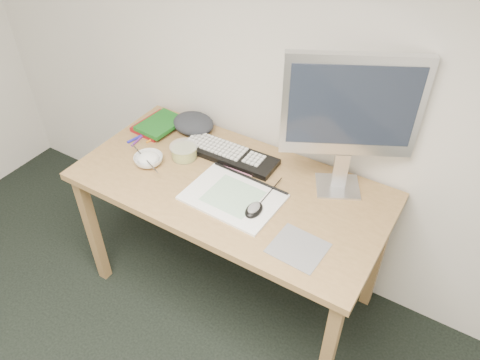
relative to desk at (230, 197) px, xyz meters
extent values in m
plane|color=silver|center=(-0.07, 0.37, 0.63)|extent=(3.60, 0.00, 3.60)
cube|color=#A47E4B|center=(-0.65, -0.30, -0.31)|extent=(0.05, 0.05, 0.71)
cube|color=#A47E4B|center=(0.65, -0.30, -0.31)|extent=(0.05, 0.05, 0.71)
cube|color=#A47E4B|center=(-0.65, 0.30, -0.31)|extent=(0.05, 0.05, 0.71)
cube|color=#A47E4B|center=(0.65, 0.30, -0.31)|extent=(0.05, 0.05, 0.71)
cube|color=#A47E4B|center=(0.00, 0.00, 0.06)|extent=(1.40, 0.70, 0.03)
cube|color=gray|center=(0.43, -0.19, 0.08)|extent=(0.21, 0.19, 0.00)
cube|color=white|center=(0.06, -0.07, 0.09)|extent=(0.41, 0.30, 0.01)
cube|color=black|center=(-0.11, 0.16, 0.10)|extent=(0.48, 0.16, 0.03)
cube|color=silver|center=(0.42, 0.23, 0.09)|extent=(0.24, 0.23, 0.01)
cube|color=silver|center=(0.42, 0.23, 0.18)|extent=(0.06, 0.05, 0.18)
cube|color=silver|center=(0.42, 0.23, 0.49)|extent=(0.50, 0.28, 0.44)
cube|color=black|center=(0.42, 0.23, 0.50)|extent=(0.43, 0.23, 0.34)
ellipsoid|color=black|center=(0.18, -0.11, 0.11)|extent=(0.07, 0.11, 0.04)
imported|color=white|center=(-0.40, -0.08, 0.10)|extent=(0.14, 0.14, 0.04)
cylinder|color=#B3B3B5|center=(-0.40, -0.10, 0.13)|extent=(0.24, 0.12, 0.02)
cylinder|color=gold|center=(-0.29, 0.05, 0.11)|extent=(0.15, 0.15, 0.06)
cube|color=maroon|center=(-0.56, 0.18, 0.09)|extent=(0.19, 0.24, 0.02)
cube|color=#165B1A|center=(-0.53, 0.17, 0.12)|extent=(0.18, 0.24, 0.02)
ellipsoid|color=#292B31|center=(-0.39, 0.26, 0.12)|extent=(0.20, 0.17, 0.08)
cylinder|color=#D26997|center=(-0.02, 0.09, 0.09)|extent=(0.16, 0.01, 0.01)
cylinder|color=tan|center=(0.07, 0.07, 0.09)|extent=(0.12, 0.12, 0.01)
cylinder|color=black|center=(0.05, 0.10, 0.09)|extent=(0.16, 0.01, 0.01)
cylinder|color=#2320B2|center=(-0.58, 0.06, 0.09)|extent=(0.05, 0.14, 0.01)
cylinder|color=orange|center=(-0.50, 0.10, 0.09)|extent=(0.04, 0.12, 0.01)
cylinder|color=#632487|center=(-0.57, 0.04, 0.09)|extent=(0.03, 0.13, 0.01)
camera|label=1|loc=(0.86, -1.32, 1.44)|focal=35.00mm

